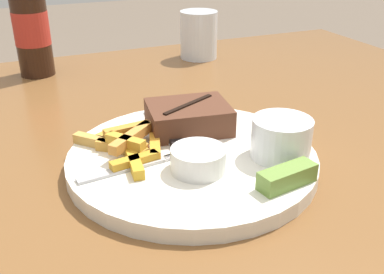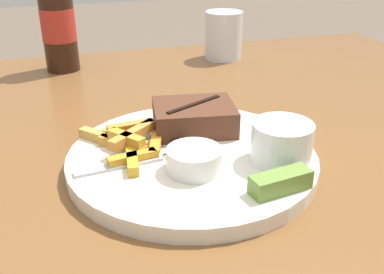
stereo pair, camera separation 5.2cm
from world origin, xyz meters
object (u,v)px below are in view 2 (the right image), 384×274
at_px(steak_portion, 194,117).
at_px(fork_utensil, 129,164).
at_px(beer_bottle, 58,22).
at_px(coleslaw_cup, 282,140).
at_px(knife_utensil, 176,139).
at_px(drinking_glass, 224,35).
at_px(dinner_plate, 192,159).
at_px(pickle_spear, 281,182).
at_px(dipping_sauce_cup, 194,159).

height_order(steak_portion, fork_utensil, steak_portion).
xyz_separation_m(fork_utensil, beer_bottle, (-0.06, 0.44, 0.07)).
height_order(steak_portion, beer_bottle, beer_bottle).
bearing_deg(beer_bottle, coleslaw_cup, -65.32).
height_order(steak_portion, knife_utensil, steak_portion).
relative_size(knife_utensil, drinking_glass, 1.72).
bearing_deg(fork_utensil, beer_bottle, 90.26).
bearing_deg(knife_utensil, steak_portion, -49.22).
distance_m(coleslaw_cup, fork_utensil, 0.17).
height_order(dinner_plate, pickle_spear, pickle_spear).
bearing_deg(dinner_plate, pickle_spear, -59.43).
relative_size(fork_utensil, beer_bottle, 0.53).
xyz_separation_m(steak_portion, drinking_glass, (0.17, 0.36, 0.01)).
bearing_deg(dinner_plate, fork_utensil, -173.13).
distance_m(coleslaw_cup, drinking_glass, 0.48).
bearing_deg(steak_portion, pickle_spear, -76.18).
xyz_separation_m(dipping_sauce_cup, knife_utensil, (-0.00, 0.08, -0.01)).
relative_size(steak_portion, dipping_sauce_cup, 1.86).
height_order(fork_utensil, beer_bottle, beer_bottle).
bearing_deg(dipping_sauce_cup, knife_utensil, 90.46).
height_order(dipping_sauce_cup, drinking_glass, drinking_glass).
xyz_separation_m(dipping_sauce_cup, pickle_spear, (0.07, -0.06, -0.00)).
xyz_separation_m(dipping_sauce_cup, drinking_glass, (0.20, 0.46, 0.02)).
relative_size(coleslaw_cup, fork_utensil, 0.51).
bearing_deg(coleslaw_cup, knife_utensil, 140.52).
xyz_separation_m(steak_portion, beer_bottle, (-0.15, 0.37, 0.06)).
bearing_deg(fork_utensil, dinner_plate, 0.00).
bearing_deg(drinking_glass, fork_utensil, -122.05).
bearing_deg(beer_bottle, dinner_plate, -73.14).
distance_m(fork_utensil, knife_utensil, 0.08).
bearing_deg(coleslaw_cup, fork_utensil, 166.96).
bearing_deg(steak_portion, drinking_glass, 64.42).
xyz_separation_m(dinner_plate, beer_bottle, (-0.13, 0.43, 0.08)).
relative_size(dinner_plate, coleslaw_cup, 4.26).
bearing_deg(pickle_spear, coleslaw_cup, 63.38).
bearing_deg(beer_bottle, steak_portion, -67.78).
bearing_deg(dinner_plate, dipping_sauce_cup, -103.51).
distance_m(dinner_plate, steak_portion, 0.07).
bearing_deg(steak_portion, beer_bottle, 112.22).
distance_m(dinner_plate, dipping_sauce_cup, 0.05).
relative_size(fork_utensil, knife_utensil, 0.81).
distance_m(pickle_spear, drinking_glass, 0.54).
relative_size(steak_portion, fork_utensil, 0.84).
distance_m(pickle_spear, fork_utensil, 0.17).
bearing_deg(steak_portion, dinner_plate, -108.91).
bearing_deg(beer_bottle, pickle_spear, -70.27).
xyz_separation_m(dinner_plate, pickle_spear, (0.06, -0.10, 0.02)).
bearing_deg(knife_utensil, pickle_spear, -151.70).
height_order(pickle_spear, drinking_glass, drinking_glass).
bearing_deg(fork_utensil, steak_portion, 29.03).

